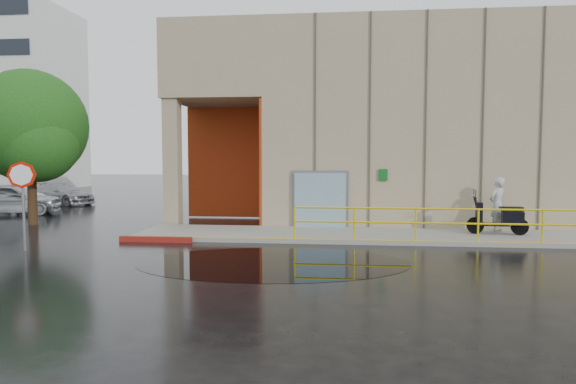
% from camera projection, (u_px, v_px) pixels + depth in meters
% --- Properties ---
extents(ground, '(120.00, 120.00, 0.00)m').
position_uv_depth(ground, '(303.00, 264.00, 13.29)').
color(ground, black).
rests_on(ground, ground).
extents(sidewalk, '(20.00, 3.00, 0.15)m').
position_uv_depth(sidewalk, '(431.00, 236.00, 17.33)').
color(sidewalk, gray).
rests_on(sidewalk, ground).
extents(building, '(20.00, 10.17, 8.00)m').
position_uv_depth(building, '(433.00, 125.00, 23.35)').
color(building, gray).
rests_on(building, ground).
extents(guardrail, '(9.56, 0.06, 1.03)m').
position_uv_depth(guardrail, '(447.00, 224.00, 15.92)').
color(guardrail, yellow).
rests_on(guardrail, sidewalk).
extents(person, '(0.82, 0.78, 1.90)m').
position_uv_depth(person, '(497.00, 205.00, 17.84)').
color(person, '#B1B0B5').
rests_on(person, sidewalk).
extents(scooter, '(2.00, 0.86, 1.52)m').
position_uv_depth(scooter, '(499.00, 209.00, 17.21)').
color(scooter, black).
rests_on(scooter, sidewalk).
extents(stop_sign, '(0.74, 0.35, 2.64)m').
position_uv_depth(stop_sign, '(22.00, 186.00, 15.02)').
color(stop_sign, slate).
rests_on(stop_sign, ground).
extents(red_curb, '(2.40, 0.20, 0.18)m').
position_uv_depth(red_curb, '(156.00, 239.00, 16.61)').
color(red_curb, maroon).
rests_on(red_curb, ground).
extents(puddle, '(7.48, 4.97, 0.01)m').
position_uv_depth(puddle, '(273.00, 263.00, 13.41)').
color(puddle, black).
rests_on(puddle, ground).
extents(car_a, '(4.79, 3.18, 1.51)m').
position_uv_depth(car_a, '(10.00, 199.00, 24.21)').
color(car_a, silver).
rests_on(car_a, ground).
extents(car_b, '(4.20, 2.62, 1.31)m').
position_uv_depth(car_b, '(11.00, 197.00, 26.54)').
color(car_b, silver).
rests_on(car_b, ground).
extents(car_c, '(4.53, 3.03, 1.22)m').
position_uv_depth(car_c, '(61.00, 194.00, 29.39)').
color(car_c, '#A0A1A7').
rests_on(car_c, ground).
extents(tree_near, '(4.49, 4.49, 6.25)m').
position_uv_depth(tree_near, '(32.00, 130.00, 20.47)').
color(tree_near, '#322010').
rests_on(tree_near, ground).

